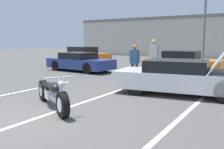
% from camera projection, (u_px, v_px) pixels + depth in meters
% --- Properties ---
extents(ground_plane, '(80.00, 80.00, 0.00)m').
position_uv_depth(ground_plane, '(18.00, 118.00, 5.83)').
color(ground_plane, '#514F4C').
extents(parking_stripe_foreground, '(0.12, 5.79, 0.01)m').
position_uv_depth(parking_stripe_foreground, '(11.00, 94.00, 8.46)').
color(parking_stripe_foreground, white).
rests_on(parking_stripe_foreground, ground).
extents(parking_stripe_middle, '(0.12, 5.79, 0.01)m').
position_uv_depth(parking_stripe_middle, '(76.00, 105.00, 6.98)').
color(parking_stripe_middle, white).
rests_on(parking_stripe_middle, ground).
extents(parking_stripe_back, '(0.12, 5.79, 0.01)m').
position_uv_depth(parking_stripe_back, '(176.00, 122.00, 5.51)').
color(parking_stripe_back, white).
rests_on(parking_stripe_back, ground).
extents(far_building, '(32.00, 4.20, 4.40)m').
position_uv_depth(far_building, '(214.00, 35.00, 26.55)').
color(far_building, beige).
rests_on(far_building, ground).
extents(light_pole, '(1.21, 0.28, 8.97)m').
position_uv_depth(light_pole, '(207.00, 0.00, 19.34)').
color(light_pole, slate).
rests_on(light_pole, ground).
extents(motorcycle, '(2.27, 1.40, 0.94)m').
position_uv_depth(motorcycle, '(52.00, 94.00, 6.63)').
color(motorcycle, black).
rests_on(motorcycle, ground).
extents(show_car_hood_open, '(4.57, 2.30, 2.03)m').
position_uv_depth(show_car_hood_open, '(182.00, 77.00, 8.32)').
color(show_car_hood_open, white).
rests_on(show_car_hood_open, ground).
extents(parked_car_left_row, '(4.96, 2.70, 1.29)m').
position_uv_depth(parked_car_left_row, '(84.00, 55.00, 20.29)').
color(parked_car_left_row, orange).
rests_on(parked_car_left_row, ground).
extents(parked_car_mid_right_row, '(4.04, 1.91, 1.22)m').
position_uv_depth(parked_car_mid_right_row, '(183.00, 62.00, 14.07)').
color(parked_car_mid_right_row, orange).
rests_on(parked_car_mid_right_row, ground).
extents(parked_car_mid_left_row, '(4.20, 2.04, 1.09)m').
position_uv_depth(parked_car_mid_left_row, '(80.00, 62.00, 14.70)').
color(parked_car_mid_left_row, navy).
rests_on(parked_car_mid_left_row, ground).
extents(spectator_near_motorcycle, '(0.52, 0.24, 1.84)m').
position_uv_depth(spectator_near_motorcycle, '(154.00, 55.00, 11.72)').
color(spectator_near_motorcycle, '#333338').
rests_on(spectator_near_motorcycle, ground).
extents(spectator_midground, '(0.52, 0.21, 1.61)m').
position_uv_depth(spectator_midground, '(135.00, 60.00, 10.92)').
color(spectator_midground, '#333338').
rests_on(spectator_midground, ground).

